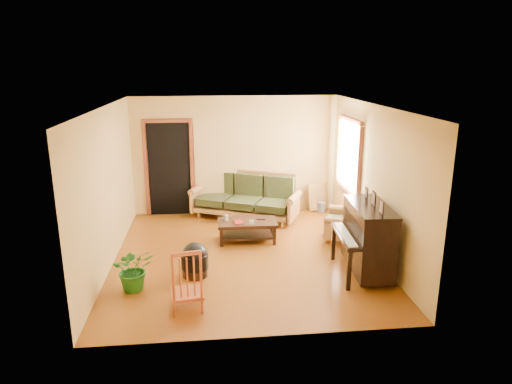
{
  "coord_description": "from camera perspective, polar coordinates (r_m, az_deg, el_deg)",
  "views": [
    {
      "loc": [
        -0.58,
        -7.41,
        3.26
      ],
      "look_at": [
        0.22,
        0.2,
        1.1
      ],
      "focal_mm": 32.0,
      "sensor_mm": 36.0,
      "label": 1
    }
  ],
  "objects": [
    {
      "name": "coffee_table",
      "position": [
        8.68,
        -1.12,
        -4.89
      ],
      "size": [
        1.11,
        0.62,
        0.4
      ],
      "primitive_type": "cube",
      "rotation": [
        0.0,
        0.0,
        -0.01
      ],
      "color": "black",
      "rests_on": "floor"
    },
    {
      "name": "candle",
      "position": [
        8.63,
        -3.72,
        -3.23
      ],
      "size": [
        0.07,
        0.07,
        0.11
      ],
      "primitive_type": "cylinder",
      "rotation": [
        0.0,
        0.0,
        0.01
      ],
      "color": "silver",
      "rests_on": "coffee_table"
    },
    {
      "name": "sofa",
      "position": [
        9.87,
        -1.42,
        -0.56
      ],
      "size": [
        2.48,
        1.83,
        0.98
      ],
      "primitive_type": "cube",
      "rotation": [
        0.0,
        0.0,
        -0.43
      ],
      "color": "#9E6C3A",
      "rests_on": "floor"
    },
    {
      "name": "leaning_frame",
      "position": [
        10.51,
        7.77,
        -0.6
      ],
      "size": [
        0.5,
        0.26,
        0.65
      ],
      "primitive_type": "cube",
      "rotation": [
        0.0,
        0.0,
        0.33
      ],
      "color": "gold",
      "rests_on": "floor"
    },
    {
      "name": "ceramic_crock",
      "position": [
        10.5,
        8.17,
        -1.85
      ],
      "size": [
        0.2,
        0.2,
        0.23
      ],
      "primitive_type": "cylinder",
      "rotation": [
        0.0,
        0.0,
        -0.1
      ],
      "color": "#314994",
      "rests_on": "floor"
    },
    {
      "name": "potted_plant",
      "position": [
        7.07,
        -15.02,
        -9.25
      ],
      "size": [
        0.71,
        0.66,
        0.67
      ],
      "primitive_type": "imported",
      "rotation": [
        0.0,
        0.0,
        0.25
      ],
      "color": "#1B611E",
      "rests_on": "floor"
    },
    {
      "name": "armchair",
      "position": [
        8.86,
        10.85,
        -3.29
      ],
      "size": [
        1.03,
        1.06,
        0.83
      ],
      "primitive_type": "cube",
      "rotation": [
        0.0,
        0.0,
        -0.38
      ],
      "color": "#9E6C3A",
      "rests_on": "floor"
    },
    {
      "name": "footstool",
      "position": [
        7.38,
        -7.64,
        -8.85
      ],
      "size": [
        0.49,
        0.49,
        0.41
      ],
      "primitive_type": "cylinder",
      "rotation": [
        0.0,
        0.0,
        -0.13
      ],
      "color": "black",
      "rests_on": "floor"
    },
    {
      "name": "book",
      "position": [
        8.5,
        -2.74,
        -3.84
      ],
      "size": [
        0.19,
        0.24,
        0.02
      ],
      "primitive_type": "imported",
      "rotation": [
        0.0,
        0.0,
        0.08
      ],
      "color": "maroon",
      "rests_on": "coffee_table"
    },
    {
      "name": "glass_jar",
      "position": [
        8.47,
        -0.55,
        -3.76
      ],
      "size": [
        0.11,
        0.11,
        0.06
      ],
      "primitive_type": "cylinder",
      "rotation": [
        0.0,
        0.0,
        0.3
      ],
      "color": "silver",
      "rests_on": "coffee_table"
    },
    {
      "name": "piano",
      "position": [
        7.46,
        13.84,
        -5.83
      ],
      "size": [
        0.84,
        1.34,
        1.15
      ],
      "primitive_type": "cube",
      "rotation": [
        0.0,
        0.0,
        -0.06
      ],
      "color": "black",
      "rests_on": "floor"
    },
    {
      "name": "remote",
      "position": [
        8.68,
        0.61,
        -3.42
      ],
      "size": [
        0.17,
        0.08,
        0.02
      ],
      "primitive_type": "cube",
      "rotation": [
        0.0,
        0.0,
        -0.19
      ],
      "color": "black",
      "rests_on": "coffee_table"
    },
    {
      "name": "red_chair",
      "position": [
        6.36,
        -8.76,
        -10.61
      ],
      "size": [
        0.5,
        0.53,
        0.91
      ],
      "primitive_type": "cube",
      "rotation": [
        0.0,
        0.0,
        0.16
      ],
      "color": "#9B3E1C",
      "rests_on": "floor"
    },
    {
      "name": "floor",
      "position": [
        8.12,
        -1.4,
        -7.92
      ],
      "size": [
        5.0,
        5.0,
        0.0
      ],
      "primitive_type": "plane",
      "color": "#65330D",
      "rests_on": "ground"
    },
    {
      "name": "doorway",
      "position": [
        10.18,
        -10.76,
        2.79
      ],
      "size": [
        1.08,
        0.16,
        2.05
      ],
      "primitive_type": "cube",
      "color": "black",
      "rests_on": "floor"
    },
    {
      "name": "window",
      "position": [
        9.32,
        11.58,
        4.55
      ],
      "size": [
        0.12,
        1.36,
        1.46
      ],
      "primitive_type": "cube",
      "color": "white",
      "rests_on": "right_wall"
    }
  ]
}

